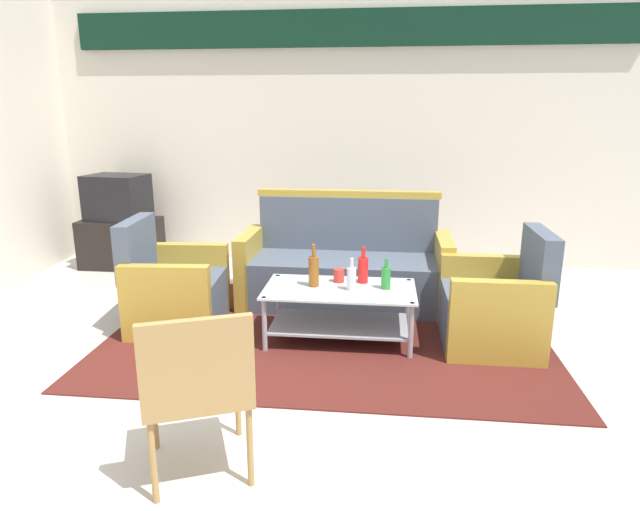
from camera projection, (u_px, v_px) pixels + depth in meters
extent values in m
plane|color=beige|center=(314.00, 392.00, 3.35)|extent=(14.00, 14.00, 0.00)
cube|color=silver|center=(348.00, 135.00, 5.93)|extent=(6.52, 0.12, 2.80)
cube|color=black|center=(349.00, 28.00, 5.57)|extent=(5.76, 0.08, 0.36)
cube|color=#511E19|center=(328.00, 333.00, 4.22)|extent=(3.27, 2.24, 0.01)
cube|color=#4C5666|center=(344.00, 281.00, 4.80)|extent=(1.61, 0.72, 0.42)
cube|color=#4C5666|center=(348.00, 223.00, 4.99)|extent=(1.60, 0.16, 0.48)
cube|color=#B79333|center=(443.00, 273.00, 4.67)|extent=(0.13, 0.70, 0.62)
cube|color=#B79333|center=(250.00, 267.00, 4.87)|extent=(0.13, 0.70, 0.62)
cube|color=#B79333|center=(348.00, 194.00, 4.92)|extent=(1.64, 0.12, 0.06)
cube|color=#4C5666|center=(179.00, 300.00, 4.34)|extent=(0.70, 0.65, 0.40)
cube|color=#4C5666|center=(136.00, 248.00, 4.24)|extent=(0.16, 0.61, 0.45)
cube|color=#B79333|center=(190.00, 277.00, 4.64)|extent=(0.67, 0.15, 0.58)
cube|color=#B79333|center=(166.00, 304.00, 4.00)|extent=(0.67, 0.15, 0.58)
cube|color=#4C5666|center=(489.00, 317.00, 3.98)|extent=(0.66, 0.60, 0.40)
cube|color=#4C5666|center=(539.00, 262.00, 3.84)|extent=(0.12, 0.60, 0.45)
cube|color=#B79333|center=(499.00, 323.00, 3.64)|extent=(0.66, 0.10, 0.58)
cube|color=#B79333|center=(482.00, 291.00, 4.28)|extent=(0.66, 0.10, 0.58)
cube|color=silver|center=(340.00, 289.00, 4.00)|extent=(1.10, 0.60, 0.02)
cube|color=#9E9EA5|center=(339.00, 324.00, 4.07)|extent=(1.00, 0.52, 0.02)
cylinder|color=#9E9EA5|center=(278.00, 299.00, 4.36)|extent=(0.04, 0.04, 0.40)
cylinder|color=#9E9EA5|center=(408.00, 304.00, 4.25)|extent=(0.04, 0.04, 0.40)
cylinder|color=#9E9EA5|center=(264.00, 324.00, 3.86)|extent=(0.04, 0.04, 0.40)
cylinder|color=#9E9EA5|center=(411.00, 330.00, 3.75)|extent=(0.04, 0.04, 0.40)
cylinder|color=brown|center=(314.00, 272.00, 4.02)|extent=(0.08, 0.08, 0.22)
cylinder|color=brown|center=(314.00, 251.00, 3.98)|extent=(0.03, 0.03, 0.09)
cylinder|color=#2D8C38|center=(386.00, 278.00, 3.97)|extent=(0.07, 0.07, 0.16)
cylinder|color=#2D8C38|center=(386.00, 263.00, 3.94)|extent=(0.03, 0.03, 0.07)
cylinder|color=silver|center=(351.00, 279.00, 3.94)|extent=(0.07, 0.07, 0.17)
cylinder|color=silver|center=(352.00, 263.00, 3.91)|extent=(0.03, 0.03, 0.07)
cylinder|color=red|center=(363.00, 270.00, 4.11)|extent=(0.08, 0.08, 0.19)
cylinder|color=red|center=(363.00, 252.00, 4.07)|extent=(0.03, 0.03, 0.08)
cylinder|color=red|center=(339.00, 275.00, 4.13)|extent=(0.08, 0.08, 0.10)
cube|color=black|center=(122.00, 243.00, 6.00)|extent=(0.80, 0.50, 0.52)
cube|color=black|center=(117.00, 197.00, 5.87)|extent=(0.65, 0.52, 0.48)
cube|color=black|center=(129.00, 194.00, 6.08)|extent=(0.51, 0.08, 0.36)
cube|color=#AD844C|center=(197.00, 387.00, 2.56)|extent=(0.63, 0.63, 0.04)
cube|color=#AD844C|center=(197.00, 364.00, 2.30)|extent=(0.46, 0.22, 0.40)
cylinder|color=#AD844C|center=(154.00, 411.00, 2.75)|extent=(0.03, 0.03, 0.42)
cylinder|color=#AD844C|center=(238.00, 399.00, 2.86)|extent=(0.03, 0.03, 0.42)
cylinder|color=#AD844C|center=(153.00, 460.00, 2.36)|extent=(0.03, 0.03, 0.42)
cylinder|color=#AD844C|center=(250.00, 445.00, 2.47)|extent=(0.03, 0.03, 0.42)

